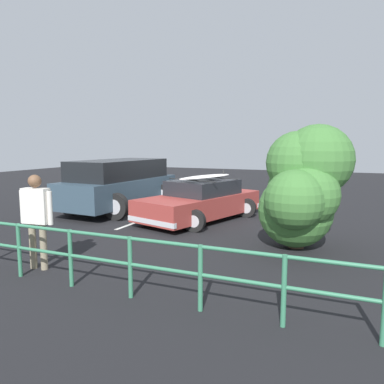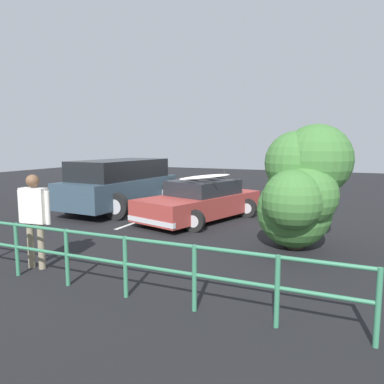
{
  "view_description": "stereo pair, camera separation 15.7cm",
  "coord_description": "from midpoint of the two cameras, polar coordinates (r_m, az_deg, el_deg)",
  "views": [
    {
      "loc": [
        -4.9,
        11.18,
        2.38
      ],
      "look_at": [
        -0.58,
        1.16,
        0.95
      ],
      "focal_mm": 35.0,
      "sensor_mm": 36.0,
      "label": 1
    },
    {
      "loc": [
        -5.05,
        11.11,
        2.38
      ],
      "look_at": [
        -0.58,
        1.16,
        0.95
      ],
      "focal_mm": 35.0,
      "sensor_mm": 36.0,
      "label": 2
    }
  ],
  "objects": [
    {
      "name": "ground_plane",
      "position": [
        12.44,
        0.13,
        -3.62
      ],
      "size": [
        44.0,
        44.0,
        0.02
      ],
      "primitive_type": "cube",
      "color": "black",
      "rests_on": "ground"
    },
    {
      "name": "parking_stripe",
      "position": [
        12.41,
        -5.37,
        -3.62
      ],
      "size": [
        0.12,
        4.36,
        0.0
      ],
      "primitive_type": "cube",
      "rotation": [
        0.0,
        0.0,
        1.57
      ],
      "color": "silver",
      "rests_on": "ground"
    },
    {
      "name": "sedan_car",
      "position": [
        11.63,
        1.73,
        -1.35
      ],
      "size": [
        3.06,
        4.61,
        1.52
      ],
      "color": "#9E3833",
      "rests_on": "ground"
    },
    {
      "name": "suv_car",
      "position": [
        13.49,
        -10.51,
        1.2
      ],
      "size": [
        2.96,
        4.95,
        1.8
      ],
      "color": "#334756",
      "rests_on": "ground"
    },
    {
      "name": "person_bystander",
      "position": [
        7.62,
        -22.36,
        -2.92
      ],
      "size": [
        0.7,
        0.26,
        1.8
      ],
      "color": "gray",
      "rests_on": "ground"
    },
    {
      "name": "railing_fence",
      "position": [
        6.24,
        -13.89,
        -9.07
      ],
      "size": [
        8.22,
        0.1,
        0.97
      ],
      "color": "#387F5B",
      "rests_on": "ground"
    },
    {
      "name": "bush_near_left",
      "position": [
        8.66,
        16.81,
        0.83
      ],
      "size": [
        2.03,
        2.49,
        2.8
      ],
      "color": "#4C3828",
      "rests_on": "ground"
    }
  ]
}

